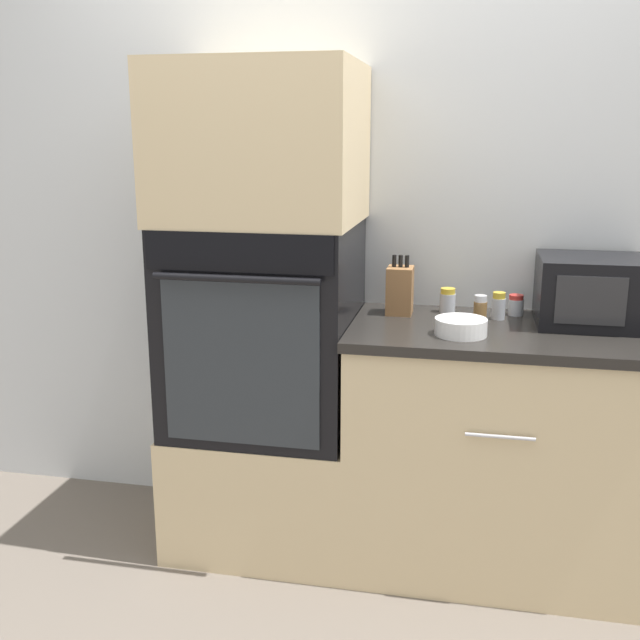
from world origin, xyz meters
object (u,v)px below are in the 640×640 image
(knife_block, at_px, (400,290))
(condiment_jar_far, at_px, (516,305))
(condiment_jar_back, at_px, (448,301))
(condiment_jar_mid, at_px, (480,310))
(bowl, at_px, (461,327))
(wall_oven, at_px, (264,326))
(condiment_jar_near, at_px, (498,306))
(microwave, at_px, (591,291))

(knife_block, relative_size, condiment_jar_far, 2.88)
(condiment_jar_back, bearing_deg, condiment_jar_mid, -52.76)
(bowl, bearing_deg, wall_oven, 170.17)
(bowl, relative_size, condiment_jar_back, 1.89)
(bowl, xyz_separation_m, condiment_jar_far, (0.19, 0.33, 0.01))
(knife_block, distance_m, bowl, 0.36)
(condiment_jar_mid, bearing_deg, knife_block, 161.28)
(wall_oven, xyz_separation_m, knife_block, (0.49, 0.14, 0.13))
(knife_block, distance_m, condiment_jar_far, 0.43)
(condiment_jar_mid, distance_m, condiment_jar_far, 0.21)
(wall_oven, bearing_deg, condiment_jar_mid, 3.11)
(condiment_jar_near, relative_size, condiment_jar_far, 1.29)
(condiment_jar_near, height_order, condiment_jar_back, condiment_jar_near)
(microwave, height_order, condiment_jar_near, microwave)
(bowl, height_order, condiment_jar_back, condiment_jar_back)
(microwave, distance_m, condiment_jar_far, 0.27)
(wall_oven, relative_size, microwave, 2.12)
(microwave, relative_size, bowl, 2.08)
(wall_oven, distance_m, condiment_jar_back, 0.70)
(microwave, xyz_separation_m, condiment_jar_back, (-0.50, 0.08, -0.08))
(microwave, distance_m, condiment_jar_mid, 0.39)
(microwave, height_order, knife_block, microwave)
(knife_block, bearing_deg, wall_oven, -163.66)
(condiment_jar_near, bearing_deg, bowl, -116.63)
(wall_oven, height_order, condiment_jar_near, wall_oven)
(condiment_jar_far, bearing_deg, condiment_jar_back, -178.86)
(knife_block, distance_m, condiment_jar_mid, 0.32)
(wall_oven, bearing_deg, knife_block, 16.34)
(condiment_jar_far, bearing_deg, knife_block, -171.57)
(wall_oven, relative_size, condiment_jar_back, 8.34)
(bowl, bearing_deg, condiment_jar_back, 100.12)
(condiment_jar_back, bearing_deg, microwave, -9.37)
(microwave, xyz_separation_m, condiment_jar_far, (-0.25, 0.09, -0.08))
(bowl, distance_m, condiment_jar_near, 0.29)
(wall_oven, distance_m, condiment_jar_near, 0.86)
(wall_oven, bearing_deg, microwave, 5.86)
(condiment_jar_near, height_order, condiment_jar_mid, condiment_jar_mid)
(condiment_jar_far, xyz_separation_m, condiment_jar_back, (-0.25, -0.00, 0.01))
(condiment_jar_near, bearing_deg, knife_block, 177.91)
(bowl, xyz_separation_m, condiment_jar_near, (0.13, 0.25, 0.02))
(microwave, relative_size, condiment_jar_back, 3.94)
(condiment_jar_mid, bearing_deg, condiment_jar_back, 127.24)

